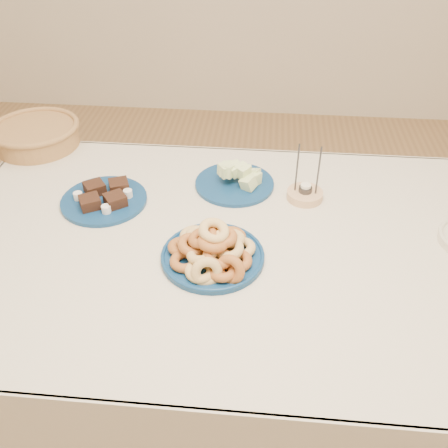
{
  "coord_description": "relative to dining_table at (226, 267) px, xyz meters",
  "views": [
    {
      "loc": [
        0.1,
        -1.12,
        1.68
      ],
      "look_at": [
        0.0,
        -0.05,
        0.85
      ],
      "focal_mm": 40.0,
      "sensor_mm": 36.0,
      "label": 1
    }
  ],
  "objects": [
    {
      "name": "candle_holder",
      "position": [
        0.24,
        0.24,
        0.12
      ],
      "size": [
        0.14,
        0.14,
        0.2
      ],
      "rotation": [
        0.0,
        0.0,
        -0.18
      ],
      "color": "tan",
      "rests_on": "dining_table"
    },
    {
      "name": "donut_platter",
      "position": [
        -0.03,
        -0.09,
        0.14
      ],
      "size": [
        0.32,
        0.32,
        0.13
      ],
      "rotation": [
        0.0,
        0.0,
        0.1
      ],
      "color": "navy",
      "rests_on": "dining_table"
    },
    {
      "name": "wicker_basket",
      "position": [
        -0.77,
        0.51,
        0.15
      ],
      "size": [
        0.36,
        0.36,
        0.09
      ],
      "rotation": [
        0.0,
        0.0,
        0.1
      ],
      "color": "olive",
      "rests_on": "dining_table"
    },
    {
      "name": "brownie_plate",
      "position": [
        -0.41,
        0.16,
        0.12
      ],
      "size": [
        0.36,
        0.36,
        0.05
      ],
      "rotation": [
        0.0,
        0.0,
        0.4
      ],
      "color": "navy",
      "rests_on": "dining_table"
    },
    {
      "name": "dining_table",
      "position": [
        0.0,
        0.0,
        0.0
      ],
      "size": [
        1.71,
        1.11,
        0.75
      ],
      "color": "brown",
      "rests_on": "ground"
    },
    {
      "name": "ground",
      "position": [
        0.0,
        0.0,
        -0.64
      ],
      "size": [
        5.0,
        5.0,
        0.0
      ],
      "primitive_type": "plane",
      "color": "#987048",
      "rests_on": "ground"
    },
    {
      "name": "melon_plate",
      "position": [
        0.01,
        0.3,
        0.13
      ],
      "size": [
        0.31,
        0.31,
        0.09
      ],
      "rotation": [
        0.0,
        0.0,
        -0.15
      ],
      "color": "navy",
      "rests_on": "dining_table"
    }
  ]
}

